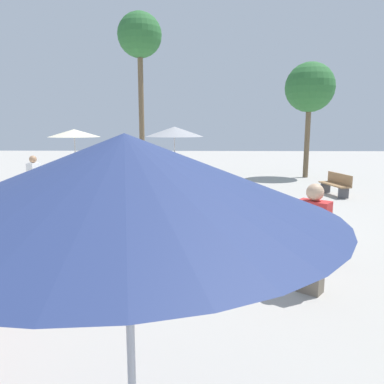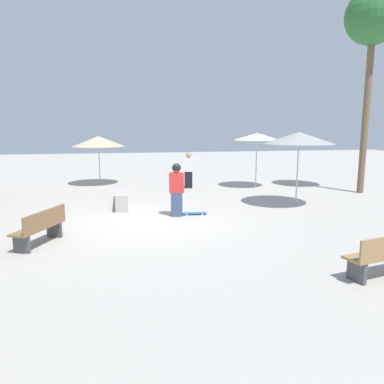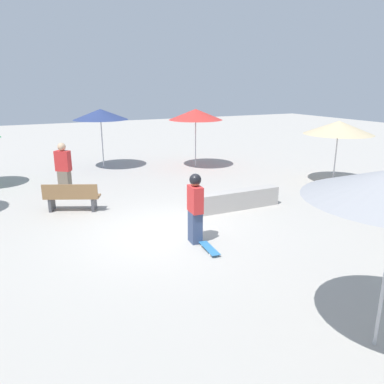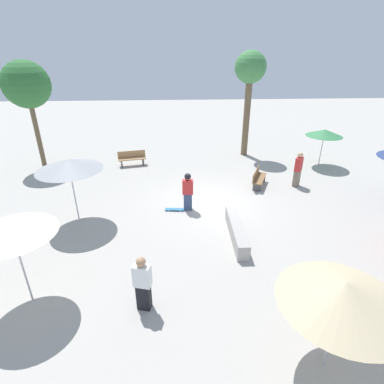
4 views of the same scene
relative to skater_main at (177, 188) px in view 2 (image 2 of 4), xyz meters
The scene contains 10 objects.
ground_plane 1.37m from the skater_main, 117.58° to the left, with size 60.00×60.00×0.00m, color #ADA8A0.
skater_main is the anchor object (origin of this frame).
skateboard 1.03m from the skater_main, 83.61° to the right, with size 0.27×0.82×0.07m.
concrete_ledge 2.84m from the skater_main, 37.07° to the left, with size 2.84×0.46×0.57m.
bench_far 4.29m from the skater_main, 121.69° to the left, with size 1.64×1.07×0.85m.
shade_umbrella_grey 4.71m from the skater_main, 81.11° to the right, with size 2.43×2.43×2.61m.
shade_umbrella_tan 7.75m from the skater_main, 20.12° to the left, with size 2.50×2.50×2.34m.
shade_umbrella_cream 6.82m from the skater_main, 42.53° to the right, with size 2.16×2.16×2.51m.
palm_tree_right 10.66m from the skater_main, 72.35° to the right, with size 2.21×2.21×8.21m.
bystander_watching 5.52m from the skater_main, 14.71° to the right, with size 0.35×0.50×1.64m.
Camera 2 is at (-10.91, 0.88, 2.79)m, focal length 35.00 mm.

